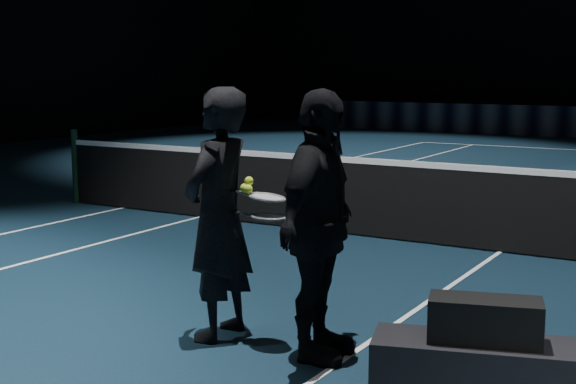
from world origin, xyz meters
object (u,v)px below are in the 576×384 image
(racket_bag, at_px, (485,320))
(racket_lower, at_px, (270,217))
(player_a, at_px, (218,214))
(player_b, at_px, (319,226))
(player_bench, at_px, (483,373))
(tennis_balls, at_px, (247,186))
(racket_upper, at_px, (267,197))

(racket_bag, height_order, racket_lower, racket_lower)
(racket_lower, bearing_deg, player_a, 180.00)
(player_b, xyz_separation_m, racket_lower, (-0.40, 0.01, 0.03))
(racket_bag, xyz_separation_m, player_a, (-2.08, 0.20, 0.41))
(player_bench, relative_size, tennis_balls, 11.01)
(player_bench, height_order, player_b, player_b)
(player_b, height_order, tennis_balls, player_b)
(player_bench, distance_m, player_a, 2.22)
(player_bench, distance_m, tennis_balls, 2.08)
(racket_lower, distance_m, racket_upper, 0.15)
(player_bench, xyz_separation_m, player_b, (-1.23, 0.19, 0.74))
(player_b, height_order, racket_lower, player_b)
(player_bench, xyz_separation_m, player_a, (-2.08, 0.20, 0.74))
(player_bench, height_order, racket_upper, racket_upper)
(player_b, bearing_deg, player_bench, -105.78)
(player_bench, relative_size, racket_bag, 2.00)
(player_b, bearing_deg, racket_upper, 77.01)
(player_bench, height_order, racket_bag, racket_bag)
(racket_lower, distance_m, tennis_balls, 0.28)
(racket_bag, distance_m, racket_lower, 1.70)
(racket_bag, xyz_separation_m, racket_upper, (-1.68, 0.24, 0.57))
(tennis_balls, bearing_deg, racket_bag, -6.41)
(racket_bag, height_order, player_a, player_a)
(player_bench, distance_m, racket_upper, 1.92)
(tennis_balls, bearing_deg, racket_upper, 12.64)
(player_a, distance_m, tennis_balls, 0.34)
(player_bench, bearing_deg, tennis_balls, 156.65)
(racket_lower, xyz_separation_m, racket_upper, (-0.05, 0.04, 0.13))
(tennis_balls, bearing_deg, player_bench, -6.41)
(player_b, height_order, racket_upper, player_b)
(player_b, bearing_deg, racket_bag, -105.78)
(player_a, xyz_separation_m, player_b, (0.85, -0.01, 0.00))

